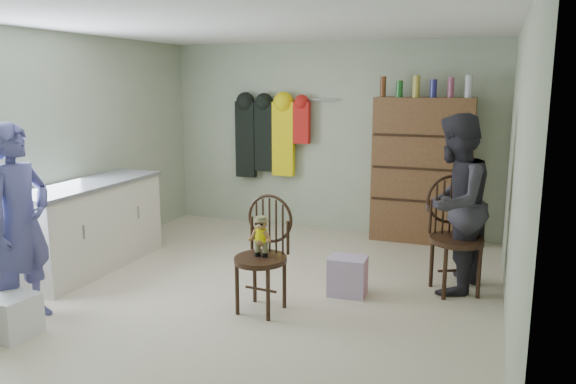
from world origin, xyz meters
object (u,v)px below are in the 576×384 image
at_px(counter, 90,225).
at_px(dresser, 422,170).
at_px(chair_far, 454,230).
at_px(chair_front, 263,247).

relative_size(counter, dresser, 0.90).
distance_m(counter, chair_far, 3.78).
distance_m(chair_far, dresser, 1.75).
height_order(chair_front, chair_far, chair_far).
height_order(counter, chair_far, chair_far).
bearing_deg(chair_far, dresser, 81.21).
height_order(chair_far, dresser, dresser).
xyz_separation_m(chair_front, dresser, (1.01, 2.70, 0.34)).
bearing_deg(chair_far, chair_front, -171.64).
height_order(counter, dresser, dresser).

